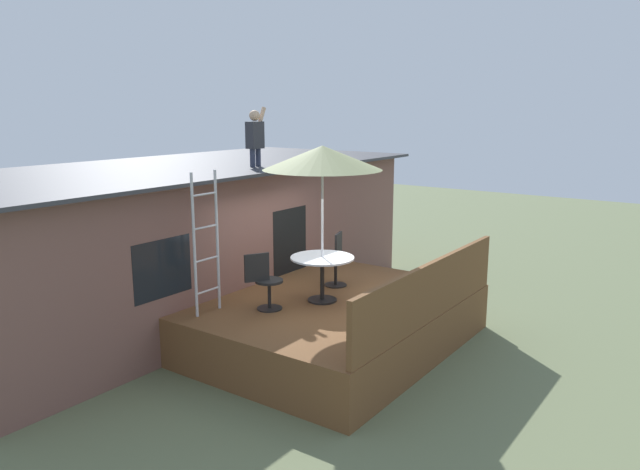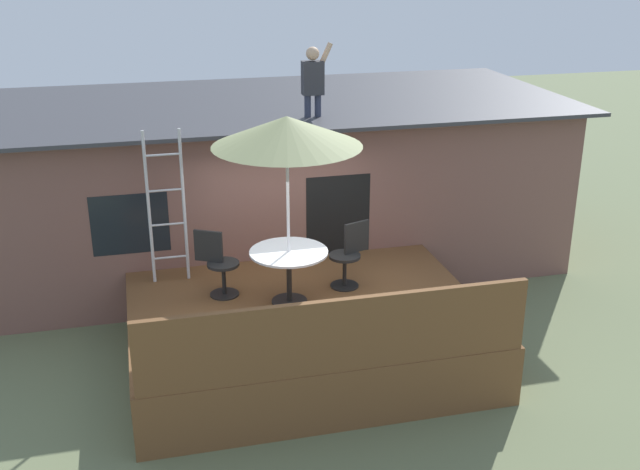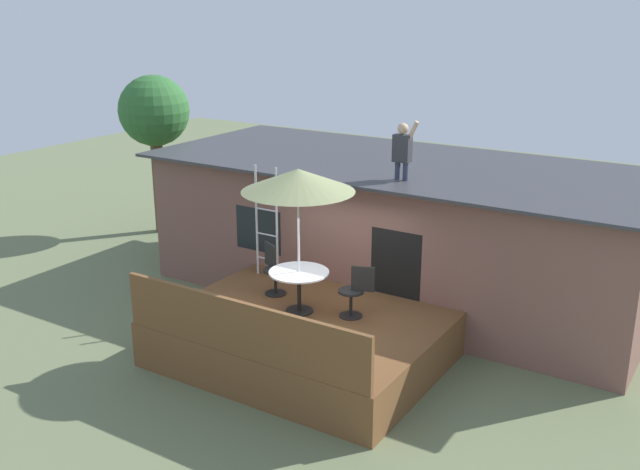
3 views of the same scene
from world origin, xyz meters
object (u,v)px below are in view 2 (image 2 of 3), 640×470
patio_umbrella (287,132)px  patio_chair_left (218,264)px  patio_table (289,262)px  patio_chair_right (349,255)px  step_ladder (167,207)px  person_figure (313,77)px

patio_umbrella → patio_chair_left: bearing=151.6°
patio_table → patio_chair_right: size_ratio=1.13×
patio_table → step_ladder: bearing=143.2°
person_figure → patio_chair_right: (0.07, -1.80, -2.18)m
patio_umbrella → patio_chair_right: patio_umbrella is taller
patio_table → person_figure: size_ratio=0.94×
patio_table → patio_chair_right: (0.92, 0.34, -0.13)m
patio_table → patio_chair_right: patio_chair_right is taller
person_figure → patio_umbrella: bearing=-111.7°
patio_umbrella → patio_chair_left: 2.14m
patio_umbrella → step_ladder: bearing=143.2°
step_ladder → patio_chair_right: size_ratio=2.39×
person_figure → patio_chair_left: 3.24m
patio_chair_left → patio_chair_right: 1.81m
patio_chair_left → patio_chair_right: (1.81, -0.14, 0.00)m
patio_table → patio_chair_left: bearing=151.6°
patio_umbrella → person_figure: size_ratio=2.29×
patio_table → person_figure: person_figure is taller
patio_chair_right → patio_table: bearing=0.0°
step_ladder → patio_chair_right: (2.41, -0.78, -0.64)m
person_figure → step_ladder: bearing=-156.4°
patio_umbrella → patio_chair_right: 2.13m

